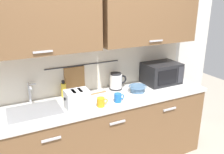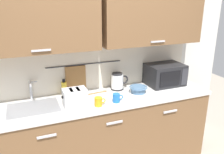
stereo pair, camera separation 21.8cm
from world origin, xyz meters
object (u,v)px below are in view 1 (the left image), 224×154
at_px(mug_by_kettle, 118,98).
at_px(dish_soap_bottle, 64,90).
at_px(toaster, 77,99).
at_px(mixing_bowl, 137,88).
at_px(electric_kettle, 116,81).
at_px(wooden_spoon, 99,93).
at_px(microwave, 161,73).
at_px(mug_near_sink, 101,102).

bearing_deg(mug_by_kettle, dish_soap_bottle, 140.91).
height_order(dish_soap_bottle, toaster, dish_soap_bottle).
height_order(mixing_bowl, toaster, toaster).
bearing_deg(toaster, electric_kettle, 25.75).
bearing_deg(dish_soap_bottle, electric_kettle, -4.49).
bearing_deg(electric_kettle, dish_soap_bottle, 175.51).
bearing_deg(mixing_bowl, dish_soap_bottle, 163.36).
bearing_deg(mixing_bowl, toaster, -173.41).
relative_size(mixing_bowl, wooden_spoon, 0.77).
bearing_deg(microwave, mixing_bowl, -164.16).
bearing_deg(wooden_spoon, dish_soap_bottle, 168.34).
relative_size(electric_kettle, toaster, 0.89).
xyz_separation_m(mug_near_sink, wooden_spoon, (0.12, 0.33, -0.04)).
bearing_deg(toaster, wooden_spoon, 36.56).
relative_size(microwave, wooden_spoon, 1.66).
distance_m(microwave, dish_soap_bottle, 1.28).
bearing_deg(mixing_bowl, wooden_spoon, 159.06).
xyz_separation_m(dish_soap_bottle, mug_by_kettle, (0.49, -0.39, -0.04)).
xyz_separation_m(toaster, mug_by_kettle, (0.44, -0.06, -0.05)).
relative_size(electric_kettle, wooden_spoon, 0.82).
bearing_deg(electric_kettle, mixing_bowl, -46.76).
xyz_separation_m(mug_near_sink, mixing_bowl, (0.55, 0.17, -0.00)).
height_order(dish_soap_bottle, mug_near_sink, dish_soap_bottle).
relative_size(mixing_bowl, toaster, 0.84).
relative_size(microwave, mug_near_sink, 3.83).
bearing_deg(dish_soap_bottle, microwave, -5.44).
height_order(microwave, toaster, microwave).
bearing_deg(mug_near_sink, microwave, 16.46).
xyz_separation_m(mixing_bowl, mug_by_kettle, (-0.34, -0.15, 0.00)).
height_order(microwave, electric_kettle, microwave).
xyz_separation_m(dish_soap_bottle, mug_near_sink, (0.28, -0.42, -0.04)).
relative_size(dish_soap_bottle, mug_near_sink, 1.63).
relative_size(electric_kettle, mug_near_sink, 1.89).
xyz_separation_m(microwave, electric_kettle, (-0.63, 0.07, -0.03)).
distance_m(microwave, wooden_spoon, 0.89).
relative_size(mixing_bowl, mug_by_kettle, 1.78).
bearing_deg(toaster, mug_by_kettle, -7.44).
height_order(microwave, dish_soap_bottle, microwave).
bearing_deg(wooden_spoon, microwave, -2.60).
xyz_separation_m(electric_kettle, wooden_spoon, (-0.25, -0.03, -0.10)).
distance_m(electric_kettle, mug_by_kettle, 0.38).
relative_size(electric_kettle, mixing_bowl, 1.06).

